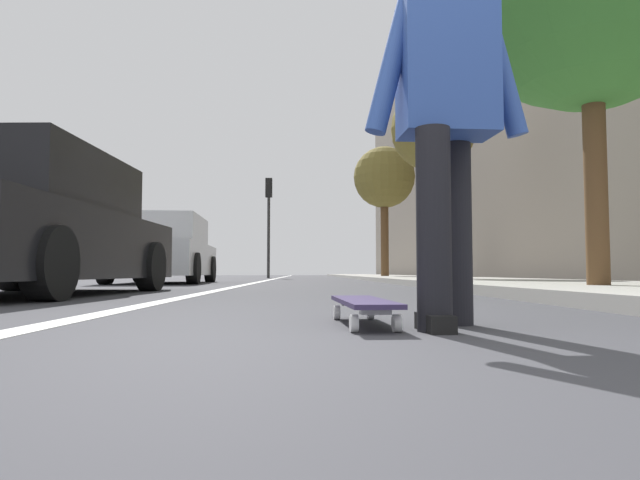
# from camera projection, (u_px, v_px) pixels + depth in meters

# --- Properties ---
(ground_plane) EXTENTS (80.00, 80.00, 0.00)m
(ground_plane) POSITION_uv_depth(u_px,v_px,m) (309.00, 284.00, 11.01)
(ground_plane) COLOR #38383D
(lane_stripe_white) EXTENTS (52.00, 0.16, 0.01)m
(lane_stripe_white) POSITION_uv_depth(u_px,v_px,m) (275.00, 279.00, 20.96)
(lane_stripe_white) COLOR silver
(lane_stripe_white) RESTS_ON ground
(sidewalk_curb) EXTENTS (52.00, 3.20, 0.11)m
(sidewalk_curb) POSITION_uv_depth(u_px,v_px,m) (403.00, 278.00, 19.08)
(sidewalk_curb) COLOR #9E9B93
(sidewalk_curb) RESTS_ON ground
(building_facade) EXTENTS (40.00, 1.20, 12.50)m
(building_facade) POSITION_uv_depth(u_px,v_px,m) (449.00, 131.00, 23.51)
(building_facade) COLOR #696156
(building_facade) RESTS_ON ground
(skateboard) EXTENTS (0.85, 0.25, 0.11)m
(skateboard) POSITION_uv_depth(u_px,v_px,m) (363.00, 304.00, 2.47)
(skateboard) COLOR white
(skateboard) RESTS_ON ground
(skater_person) EXTENTS (0.47, 0.72, 1.64)m
(skater_person) POSITION_uv_depth(u_px,v_px,m) (446.00, 109.00, 2.38)
(skater_person) COLOR black
(skater_person) RESTS_ON ground
(parked_car_near) EXTENTS (4.19, 2.10, 1.47)m
(parked_car_near) POSITION_uv_depth(u_px,v_px,m) (27.00, 228.00, 5.77)
(parked_car_near) COLOR black
(parked_car_near) RESTS_ON ground
(parked_car_mid) EXTENTS (4.38, 2.08, 1.48)m
(parked_car_mid) POSITION_uv_depth(u_px,v_px,m) (164.00, 251.00, 12.31)
(parked_car_mid) COLOR silver
(parked_car_mid) RESTS_ON ground
(traffic_light) EXTENTS (0.33, 0.28, 4.20)m
(traffic_light) POSITION_uv_depth(u_px,v_px,m) (269.00, 209.00, 23.22)
(traffic_light) COLOR #2D2D2D
(traffic_light) RESTS_ON ground
(street_tree_mid) EXTENTS (1.98, 1.98, 4.57)m
(street_tree_mid) POSITION_uv_depth(u_px,v_px,m) (433.00, 132.00, 12.86)
(street_tree_mid) COLOR brown
(street_tree_mid) RESTS_ON ground
(street_tree_far) EXTENTS (2.31, 2.31, 4.99)m
(street_tree_far) POSITION_uv_depth(u_px,v_px,m) (384.00, 178.00, 20.89)
(street_tree_far) COLOR brown
(street_tree_far) RESTS_ON ground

